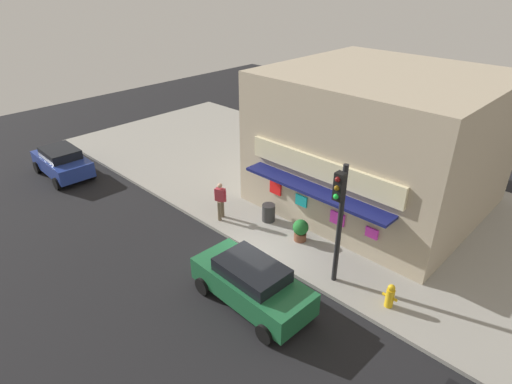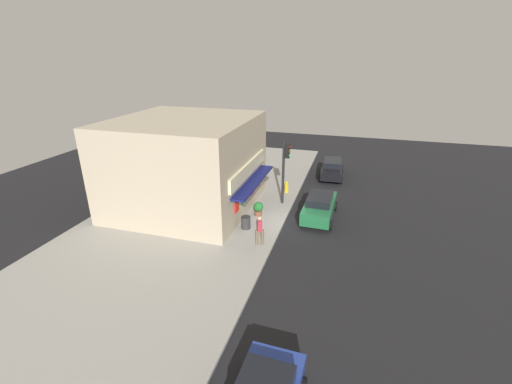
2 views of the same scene
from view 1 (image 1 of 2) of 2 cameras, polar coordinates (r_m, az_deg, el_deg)
name	(u,v)px [view 1 (image 1 of 2)]	position (r m, az deg, el deg)	size (l,w,h in m)	color
ground_plane	(260,257)	(16.80, 0.53, -8.78)	(52.95, 52.95, 0.00)	black
sidewalk	(348,200)	(20.96, 12.26, -1.12)	(35.30, 12.35, 0.15)	gray
corner_building	(380,140)	(20.00, 16.32, 6.77)	(9.19, 9.58, 6.07)	tan
traffic_light	(339,211)	(14.05, 11.15, -2.46)	(0.32, 0.58, 4.52)	black
fire_hydrant	(390,296)	(14.89, 17.59, -13.18)	(0.52, 0.28, 0.88)	gold
trash_can	(269,213)	(18.60, 1.70, -2.80)	(0.58, 0.58, 0.78)	#2D2D2D
pedestrian	(220,199)	(18.51, -4.80, -1.01)	(0.56, 0.49, 1.74)	brown
potted_plant_by_doorway	(301,230)	(17.32, 6.01, -5.05)	(0.65, 0.65, 0.94)	brown
parked_car_blue	(62,162)	(25.07, -24.64, 3.74)	(3.99, 2.17, 1.56)	navy
parked_car_green	(252,283)	(14.31, -0.58, -12.12)	(4.36, 2.11, 1.61)	#1E6038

